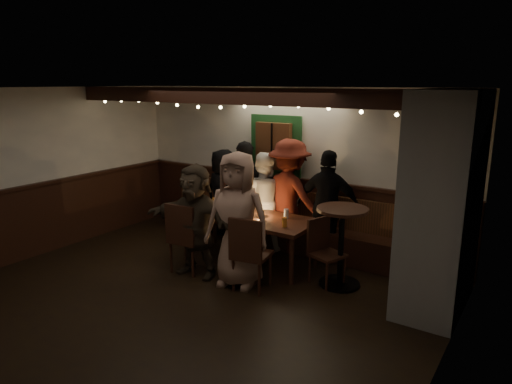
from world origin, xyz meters
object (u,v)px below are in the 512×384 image
Objects in this scene: chair_near_right at (249,250)px; person_b at (245,192)px; person_a at (223,194)px; high_top at (341,237)px; person_f at (196,220)px; chair_end at (323,247)px; person_d at (289,196)px; person_e at (328,206)px; person_g at (238,220)px; person_c at (263,201)px; chair_near_left at (185,234)px; dining_table at (248,219)px.

chair_near_right is 0.58× the size of person_b.
person_a is at bearing -15.77° from person_b.
high_top is 0.67× the size of person_f.
chair_end is (0.67, 0.80, -0.07)m from chair_near_right.
person_a reaches higher than chair_near_right.
high_top is at bearing 156.95° from person_d.
person_g is (-0.62, -1.48, 0.06)m from person_e.
chair_near_left is at bearing 55.99° from person_c.
person_b is (-0.59, 0.75, 0.20)m from dining_table.
person_f is at bearing -156.56° from high_top.
chair_near_left is 2.18m from high_top.
chair_near_right is (1.09, 0.02, -0.01)m from chair_near_left.
chair_near_right reaches higher than chair_end.
chair_near_right is 0.94× the size of high_top.
chair_near_right is 0.43m from person_g.
person_g is (0.48, -1.36, 0.11)m from person_c.
person_f is 0.69m from person_g.
person_c is at bearing 175.65° from person_a.
person_e is (-0.55, 0.75, 0.17)m from high_top.
person_g is at bearing 89.01° from person_c.
high_top reaches higher than dining_table.
chair_near_left is 0.66× the size of person_a.
person_g reaches higher than person_e.
person_a is at bearing 8.74° from person_d.
person_f is at bearing 172.78° from person_g.
person_g is (0.67, 0.07, 0.11)m from person_f.
person_d is at bearing 148.60° from high_top.
dining_table is 1.18× the size of person_b.
person_f reaches higher than chair_end.
high_top is (2.00, 0.85, 0.10)m from chair_near_left.
person_f is (-0.19, -1.43, 0.00)m from person_c.
person_e is at bearing -170.99° from person_d.
person_b is (-1.84, 0.79, 0.36)m from chair_end.
person_c is (-1.64, 0.63, 0.12)m from high_top.
chair_near_right is 0.59× the size of person_e.
person_e reaches higher than chair_near_left.
person_e is at bearing 54.40° from person_g.
dining_table is 0.82m from person_d.
person_d is (0.79, 1.59, 0.33)m from chair_near_left.
person_b is at bearing 160.10° from high_top.
chair_near_right is 0.63× the size of person_c.
person_d is (-1.21, 0.74, 0.23)m from high_top.
person_d reaches higher than person_g.
chair_near_left is at bearing -157.03° from high_top.
person_g reaches higher than chair_near_right.
chair_near_right is at bearing -130.22° from chair_end.
person_f reaches higher than high_top.
person_d is 0.67m from person_e.
person_b is at bearing 92.94° from chair_near_left.
person_d is 1.07× the size of person_e.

